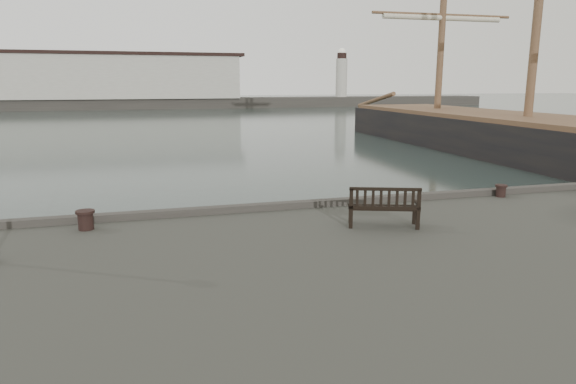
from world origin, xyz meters
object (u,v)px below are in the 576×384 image
(bench, at_px, (383,214))
(tall_ship_main, at_px, (525,145))
(bollard_left, at_px, (86,220))
(bollard_right, at_px, (501,191))

(bench, height_order, tall_ship_main, tall_ship_main)
(bollard_left, height_order, tall_ship_main, tall_ship_main)
(bollard_right, bearing_deg, bench, -157.67)
(bollard_right, relative_size, tall_ship_main, 0.01)
(tall_ship_main, bearing_deg, bollard_right, -131.34)
(tall_ship_main, bearing_deg, bollard_left, -147.04)
(bollard_left, height_order, bollard_right, bollard_left)
(tall_ship_main, bearing_deg, bench, -136.20)
(bench, xyz_separation_m, bollard_left, (-6.85, 1.68, -0.08))
(bollard_right, bearing_deg, bollard_left, -178.33)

